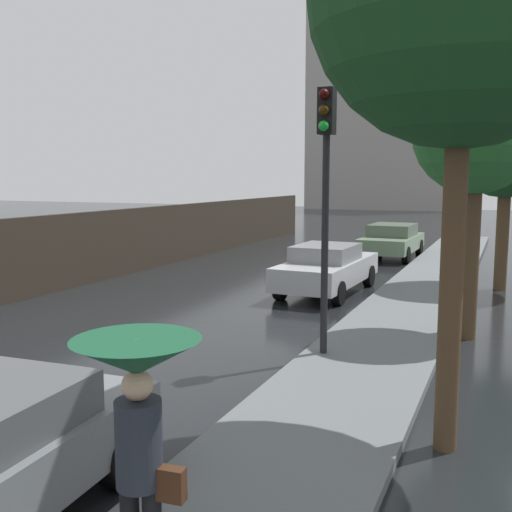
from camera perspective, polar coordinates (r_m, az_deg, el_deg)
name	(u,v)px	position (r m, az deg, el deg)	size (l,w,h in m)	color
car_green_mid_road	(392,240)	(24.15, 12.71, 1.48)	(2.00, 4.18, 1.32)	slate
car_silver_far_ahead	(327,268)	(16.51, 6.74, -1.12)	(1.91, 4.47, 1.33)	#B2B5BA
pedestrian_with_umbrella_far	(138,397)	(4.39, -11.09, -12.92)	(0.91, 0.91, 1.89)	black
traffic_light	(326,173)	(10.11, 6.59, 7.84)	(0.26, 0.39, 4.44)	black
street_tree_mid	(507,140)	(18.10, 22.67, 10.08)	(3.20, 3.20, 5.77)	#4C3823
street_tree_far	(476,135)	(12.29, 20.04, 10.68)	(2.36, 2.36, 5.17)	#4C3823
distant_tower	(390,99)	(62.83, 12.51, 14.27)	(15.33, 6.69, 21.59)	#9E9993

